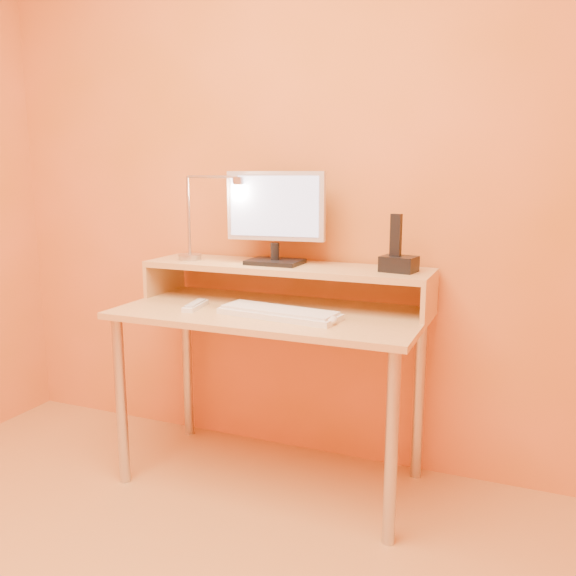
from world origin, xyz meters
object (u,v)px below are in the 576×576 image
at_px(monitor_panel, 276,206).
at_px(phone_dock, 399,264).
at_px(keyboard, 279,314).
at_px(lamp_base, 190,257).
at_px(mouse, 330,319).
at_px(remote_control, 195,306).

bearing_deg(monitor_panel, phone_dock, -7.17).
xyz_separation_m(monitor_panel, keyboard, (0.12, -0.25, -0.39)).
height_order(monitor_panel, keyboard, monitor_panel).
relative_size(lamp_base, mouse, 1.06).
distance_m(lamp_base, remote_control, 0.30).
bearing_deg(phone_dock, lamp_base, -168.68).
bearing_deg(keyboard, monitor_panel, 122.82).
height_order(mouse, remote_control, mouse).
distance_m(phone_dock, keyboard, 0.49).
bearing_deg(lamp_base, remote_control, -54.66).
xyz_separation_m(monitor_panel, remote_control, (-0.25, -0.24, -0.39)).
xyz_separation_m(keyboard, mouse, (0.21, -0.03, 0.01)).
bearing_deg(monitor_panel, keyboard, -70.12).
xyz_separation_m(monitor_panel, lamp_base, (-0.39, -0.04, -0.23)).
distance_m(lamp_base, phone_dock, 0.91).
bearing_deg(lamp_base, keyboard, -22.20).
bearing_deg(phone_dock, keyboard, -139.48).
distance_m(monitor_panel, phone_dock, 0.56).
bearing_deg(keyboard, remote_control, -173.98).
bearing_deg(monitor_panel, remote_control, -141.43).
relative_size(phone_dock, keyboard, 0.28).
distance_m(keyboard, remote_control, 0.37).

